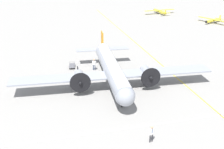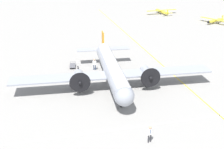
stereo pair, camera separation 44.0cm
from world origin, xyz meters
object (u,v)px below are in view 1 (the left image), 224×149
baggage_cart (72,66)px  passenger_boarding (94,63)px  suitcase_near_door (78,68)px  light_aircraft_taxiing (160,11)px  airliner_main (112,70)px  crew_foreground (151,132)px  light_aircraft_distant (213,20)px

baggage_cart → passenger_boarding: bearing=66.6°
suitcase_near_door → light_aircraft_taxiing: light_aircraft_taxiing is taller
passenger_boarding → baggage_cart: size_ratio=0.81×
airliner_main → baggage_cart: airliner_main is taller
airliner_main → baggage_cart: size_ratio=11.84×
light_aircraft_taxiing → suitcase_near_door: bearing=136.9°
passenger_boarding → light_aircraft_taxiing: 50.76m
airliner_main → crew_foreground: 13.51m
airliner_main → passenger_boarding: 6.57m
crew_foreground → light_aircraft_distant: size_ratio=0.21×
baggage_cart → light_aircraft_taxiing: (-39.72, 32.14, 0.55)m
baggage_cart → light_aircraft_taxiing: size_ratio=0.22×
suitcase_near_door → light_aircraft_distant: bearing=122.2°
passenger_boarding → suitcase_near_door: (-0.55, -2.54, -0.83)m
passenger_boarding → light_aircraft_taxiing: bearing=77.7°
baggage_cart → light_aircraft_distant: (-23.72, 40.76, 0.50)m
airliner_main → light_aircraft_distant: bearing=135.4°
airliner_main → light_aircraft_distant: 48.32m
suitcase_near_door → light_aircraft_taxiing: size_ratio=0.06×
passenger_boarding → baggage_cart: bearing=170.7°
light_aircraft_taxiing → passenger_boarding: bearing=139.6°
suitcase_near_door → light_aircraft_distant: size_ratio=0.07×
suitcase_near_door → baggage_cart: size_ratio=0.29×
passenger_boarding → light_aircraft_distant: (-25.72, 37.51, -0.36)m
crew_foreground → passenger_boarding: size_ratio=0.98×
light_aircraft_taxiing → baggage_cart: bearing=135.3°
baggage_cart → light_aircraft_taxiing: 51.10m
airliner_main → passenger_boarding: size_ratio=14.63×
passenger_boarding → baggage_cart: 3.91m
passenger_boarding → light_aircraft_distant: size_ratio=0.21×
light_aircraft_distant → light_aircraft_taxiing: bearing=-84.5°
airliner_main → crew_foreground: bearing=5.6°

